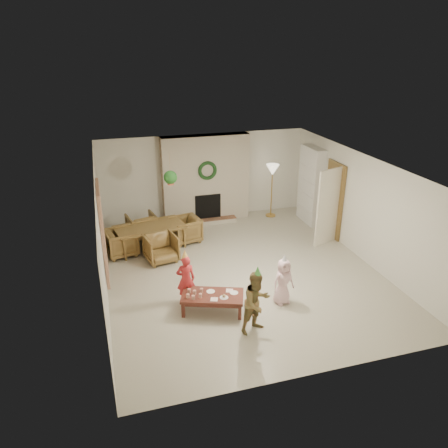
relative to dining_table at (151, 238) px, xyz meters
name	(u,v)px	position (x,y,z in m)	size (l,w,h in m)	color
floor	(241,271)	(1.83, -1.76, -0.30)	(7.00, 7.00, 0.00)	#B7B29E
ceiling	(243,166)	(1.83, -1.76, 2.20)	(7.00, 7.00, 0.00)	white
wall_back	(204,177)	(1.83, 1.74, 0.95)	(7.00, 7.00, 0.00)	silver
wall_front	(318,308)	(1.83, -5.26, 0.95)	(7.00, 7.00, 0.00)	silver
wall_left	(101,237)	(-1.17, -1.76, 0.95)	(7.00, 7.00, 0.00)	silver
wall_right	(362,207)	(4.83, -1.76, 0.95)	(7.00, 7.00, 0.00)	silver
fireplace_mass	(206,179)	(1.83, 1.54, 0.95)	(2.50, 0.40, 2.50)	#552C16
fireplace_hearth	(209,221)	(1.83, 1.19, -0.24)	(1.60, 0.30, 0.12)	brown
fireplace_firebox	(208,207)	(1.83, 1.36, 0.15)	(0.75, 0.12, 0.75)	black
fireplace_wreath	(208,171)	(1.83, 1.31, 1.25)	(0.54, 0.54, 0.10)	#143717
floor_lamp_base	(271,215)	(3.76, 1.24, -0.28)	(0.30, 0.30, 0.03)	gold
floor_lamp_post	(272,192)	(3.76, 1.24, 0.44)	(0.03, 0.03, 1.44)	gold
floor_lamp_shade	(273,170)	(3.76, 1.24, 1.14)	(0.38, 0.38, 0.32)	beige
bookshelf_carcass	(311,185)	(4.67, 0.54, 0.80)	(0.30, 1.00, 2.20)	white
bookshelf_shelf_a	(309,207)	(4.65, 0.54, 0.15)	(0.30, 0.92, 0.03)	white
bookshelf_shelf_b	(310,194)	(4.65, 0.54, 0.55)	(0.30, 0.92, 0.03)	white
bookshelf_shelf_c	(311,180)	(4.65, 0.54, 0.95)	(0.30, 0.92, 0.03)	white
bookshelf_shelf_d	(312,167)	(4.65, 0.54, 1.35)	(0.30, 0.92, 0.03)	white
books_row_lower	(311,204)	(4.63, 0.39, 0.29)	(0.20, 0.40, 0.24)	#A61E2A
books_row_mid	(309,189)	(4.63, 0.59, 0.69)	(0.20, 0.44, 0.24)	navy
books_row_upper	(312,177)	(4.63, 0.44, 1.08)	(0.20, 0.36, 0.22)	#A66E23
door_frame	(334,200)	(4.79, -0.56, 0.72)	(0.05, 0.86, 2.04)	brown
door_leaf	(328,207)	(4.41, -0.94, 0.70)	(0.05, 0.80, 2.00)	beige
curtain_panel	(103,233)	(-1.13, -1.56, 0.95)	(0.06, 1.20, 2.00)	tan
dining_table	(151,238)	(0.00, 0.00, 0.00)	(1.71, 0.95, 0.60)	brown
dining_chair_near	(161,248)	(0.15, -0.74, 0.03)	(0.71, 0.73, 0.66)	brown
dining_chair_far	(142,226)	(-0.15, 0.74, 0.03)	(0.71, 0.73, 0.66)	brown
dining_chair_left	(122,242)	(-0.74, -0.15, 0.03)	(0.71, 0.73, 0.66)	brown
dining_chair_right	(185,230)	(0.92, 0.18, 0.03)	(0.71, 0.73, 0.66)	brown
hanging_plant_cord	(170,168)	(0.53, -0.26, 1.85)	(0.01, 0.01, 0.70)	tan
hanging_plant_pot	(171,182)	(0.53, -0.26, 1.50)	(0.16, 0.16, 0.12)	brown
hanging_plant_foliage	(170,177)	(0.53, -0.26, 1.62)	(0.32, 0.32, 0.32)	#194C19
coffee_table_top	(213,296)	(0.78, -3.11, 0.04)	(1.19, 0.60, 0.05)	#5B291E
coffee_table_apron	(213,299)	(0.78, -3.11, -0.03)	(1.10, 0.50, 0.07)	#5B291E
coffee_leg_fl	(183,310)	(0.19, -3.16, -0.14)	(0.06, 0.06, 0.31)	#5B291E
coffee_leg_fr	(240,312)	(1.21, -3.53, -0.14)	(0.06, 0.06, 0.31)	#5B291E
coffee_leg_bl	(187,296)	(0.36, -2.70, -0.14)	(0.06, 0.06, 0.31)	#5B291E
coffee_leg_br	(241,298)	(1.38, -3.07, -0.14)	(0.06, 0.06, 0.31)	#5B291E
cup_a	(188,296)	(0.31, -3.09, 0.11)	(0.06, 0.06, 0.08)	silver
cup_b	(189,291)	(0.37, -2.92, 0.11)	(0.06, 0.06, 0.08)	silver
cup_c	(193,297)	(0.39, -3.17, 0.11)	(0.06, 0.06, 0.08)	silver
cup_d	(195,292)	(0.46, -3.00, 0.11)	(0.06, 0.06, 0.08)	silver
cup_e	(200,296)	(0.54, -3.14, 0.11)	(0.06, 0.06, 0.08)	silver
cup_f	(202,290)	(0.60, -2.97, 0.11)	(0.06, 0.06, 0.08)	silver
plate_a	(211,291)	(0.78, -3.00, 0.07)	(0.16, 0.16, 0.01)	white
plate_b	(224,297)	(0.97, -3.28, 0.07)	(0.16, 0.16, 0.01)	white
plate_c	(234,293)	(1.20, -3.17, 0.07)	(0.16, 0.16, 0.01)	white
food_scoop	(224,296)	(0.97, -3.28, 0.11)	(0.06, 0.06, 0.06)	tan
napkin_left	(214,299)	(0.77, -3.29, 0.07)	(0.14, 0.14, 0.01)	#FFBEBB
napkin_right	(229,291)	(1.14, -3.07, 0.07)	(0.14, 0.14, 0.01)	#FFBEBB
child_red	(186,279)	(0.36, -2.65, 0.22)	(0.38, 0.25, 1.04)	red
party_hat_red	(185,254)	(0.36, -2.65, 0.78)	(0.14, 0.14, 0.20)	#DADF4A
child_plaid	(257,302)	(1.38, -3.93, 0.29)	(0.58, 0.45, 1.19)	#9A492A
party_hat_plaid	(258,271)	(1.38, -3.93, 0.93)	(0.14, 0.14, 0.19)	green
child_pink	(283,282)	(2.21, -3.22, 0.18)	(0.47, 0.31, 0.97)	#F6C5D0
party_hat_pink	(285,258)	(2.21, -3.22, 0.71)	(0.13, 0.13, 0.17)	silver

